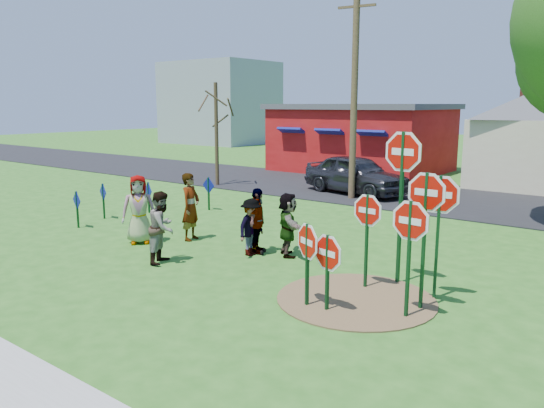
% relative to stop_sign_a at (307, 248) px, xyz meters
% --- Properties ---
extents(ground, '(120.00, 120.00, 0.00)m').
position_rel_stop_sign_a_xyz_m(ground, '(-3.90, 1.88, -1.18)').
color(ground, '#265D1A').
rests_on(ground, ground).
extents(road, '(120.00, 7.50, 0.04)m').
position_rel_stop_sign_a_xyz_m(road, '(-3.90, 13.38, -1.16)').
color(road, black).
rests_on(road, ground).
extents(dirt_patch, '(3.20, 3.20, 0.03)m').
position_rel_stop_sign_a_xyz_m(dirt_patch, '(0.60, 0.88, -1.17)').
color(dirt_patch, brown).
rests_on(dirt_patch, ground).
extents(red_building, '(9.40, 7.69, 3.90)m').
position_rel_stop_sign_a_xyz_m(red_building, '(-9.40, 19.88, 0.78)').
color(red_building, '#9B100F').
rests_on(red_building, ground).
extents(distant_building, '(10.00, 8.00, 8.00)m').
position_rel_stop_sign_a_xyz_m(distant_building, '(-31.90, 31.88, 2.82)').
color(distant_building, '#8C939E').
rests_on(distant_building, ground).
extents(stop_sign_a, '(0.87, 0.42, 1.78)m').
position_rel_stop_sign_a_xyz_m(stop_sign_a, '(0.00, 0.00, 0.00)').
color(stop_sign_a, '#103D1B').
rests_on(stop_sign_a, ground).
extents(stop_sign_b, '(1.17, 0.15, 3.48)m').
position_rel_stop_sign_a_xyz_m(stop_sign_b, '(0.83, 2.35, 1.37)').
color(stop_sign_b, '#103D1B').
rests_on(stop_sign_b, ground).
extents(stop_sign_c, '(1.01, 0.07, 2.79)m').
position_rel_stop_sign_a_xyz_m(stop_sign_c, '(1.83, 1.19, 0.78)').
color(stop_sign_c, '#103D1B').
rests_on(stop_sign_c, ground).
extents(stop_sign_d, '(1.02, 0.23, 2.66)m').
position_rel_stop_sign_a_xyz_m(stop_sign_d, '(1.83, 1.91, 0.74)').
color(stop_sign_d, '#103D1B').
rests_on(stop_sign_d, ground).
extents(stop_sign_e, '(0.93, 0.24, 1.62)m').
position_rel_stop_sign_a_xyz_m(stop_sign_e, '(0.44, 0.03, -0.13)').
color(stop_sign_e, '#103D1B').
rests_on(stop_sign_e, ground).
extents(stop_sign_f, '(0.99, 0.13, 2.33)m').
position_rel_stop_sign_a_xyz_m(stop_sign_f, '(1.77, 0.65, 0.48)').
color(stop_sign_f, '#103D1B').
rests_on(stop_sign_f, ground).
extents(stop_sign_g, '(0.93, 0.12, 2.16)m').
position_rel_stop_sign_a_xyz_m(stop_sign_g, '(0.41, 1.64, 0.32)').
color(stop_sign_g, '#103D1B').
rests_on(stop_sign_g, ground).
extents(blue_diamond_a, '(0.59, 0.14, 1.19)m').
position_rel_stop_sign_a_xyz_m(blue_diamond_a, '(-9.51, 1.12, -0.45)').
color(blue_diamond_a, '#103D1B').
rests_on(blue_diamond_a, ground).
extents(blue_diamond_b, '(0.59, 0.18, 1.23)m').
position_rel_stop_sign_a_xyz_m(blue_diamond_b, '(-10.03, 2.46, -0.42)').
color(blue_diamond_b, '#103D1B').
rests_on(blue_diamond_b, ground).
extents(blue_diamond_c, '(0.61, 0.21, 1.13)m').
position_rel_stop_sign_a_xyz_m(blue_diamond_c, '(-9.59, 4.06, -0.49)').
color(blue_diamond_c, '#103D1B').
rests_on(blue_diamond_c, ground).
extents(blue_diamond_d, '(0.63, 0.07, 1.25)m').
position_rel_stop_sign_a_xyz_m(blue_diamond_d, '(-8.21, 5.74, -0.41)').
color(blue_diamond_d, '#103D1B').
rests_on(blue_diamond_d, ground).
extents(person_a, '(1.09, 1.12, 1.94)m').
position_rel_stop_sign_a_xyz_m(person_a, '(-6.43, 1.11, -0.21)').
color(person_a, '#405D95').
rests_on(person_a, ground).
extents(person_b, '(0.64, 0.81, 1.95)m').
position_rel_stop_sign_a_xyz_m(person_b, '(-5.54, 2.26, -0.21)').
color(person_b, '#296E59').
rests_on(person_b, ground).
extents(person_c, '(0.98, 1.08, 1.80)m').
position_rel_stop_sign_a_xyz_m(person_c, '(-4.47, 0.26, -0.29)').
color(person_c, brown).
rests_on(person_c, ground).
extents(person_d, '(0.65, 1.02, 1.50)m').
position_rel_stop_sign_a_xyz_m(person_d, '(-3.13, 2.09, -0.43)').
color(person_d, '#39393E').
rests_on(person_d, ground).
extents(person_e, '(0.80, 1.10, 1.74)m').
position_rel_stop_sign_a_xyz_m(person_e, '(-3.13, 2.32, -0.31)').
color(person_e, '#402652').
rests_on(person_e, ground).
extents(person_f, '(1.44, 1.43, 1.66)m').
position_rel_stop_sign_a_xyz_m(person_f, '(-2.34, 2.61, -0.35)').
color(person_f, '#1B4A31').
rests_on(person_f, ground).
extents(suv, '(5.27, 3.09, 1.69)m').
position_rel_stop_sign_a_xyz_m(suv, '(-5.60, 12.21, -0.30)').
color(suv, '#2E2E33').
rests_on(suv, road).
extents(utility_pole, '(2.12, 0.43, 8.70)m').
position_rel_stop_sign_a_xyz_m(utility_pole, '(-5.15, 11.05, 3.40)').
color(utility_pole, '#4C3823').
rests_on(utility_pole, ground).
extents(bare_tree_west, '(1.80, 1.80, 4.89)m').
position_rel_stop_sign_a_xyz_m(bare_tree_west, '(-12.15, 10.38, 1.98)').
color(bare_tree_west, '#382819').
rests_on(bare_tree_west, ground).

